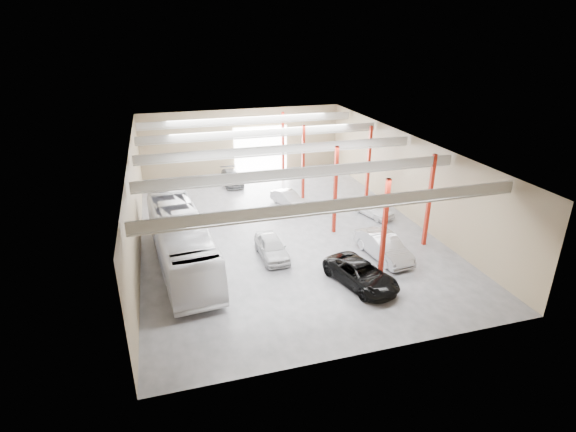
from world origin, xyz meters
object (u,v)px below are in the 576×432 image
coach_bus (181,241)px  car_right_far (373,208)px  car_row_b (288,199)px  black_sedan (361,274)px  car_row_c (232,178)px  car_right_near (384,246)px  car_row_a (272,247)px

coach_bus → car_right_far: 17.06m
car_row_b → black_sedan: bearing=-105.5°
coach_bus → car_row_c: bearing=64.1°
car_row_b → car_right_far: size_ratio=0.98×
car_row_c → car_right_near: car_right_near is taller
black_sedan → car_right_near: (3.08, 2.94, 0.10)m
black_sedan → car_row_b: size_ratio=1.33×
coach_bus → car_row_c: size_ratio=2.82×
coach_bus → black_sedan: size_ratio=2.43×
car_right_near → black_sedan: bearing=-143.0°
black_sedan → car_right_near: bearing=27.7°
car_row_b → car_right_far: bearing=-51.5°
car_row_a → car_right_near: size_ratio=0.86×
car_right_far → car_right_near: bearing=-126.3°
car_row_a → car_row_b: 10.00m
black_sedan → car_right_far: black_sedan is taller
car_row_b → car_right_near: (3.67, -11.47, 0.18)m
car_row_b → coach_bus: bearing=-157.0°
black_sedan → car_right_far: 11.69m
black_sedan → car_right_near: car_right_near is taller
car_right_far → car_row_c: bearing=115.5°
car_row_c → car_right_near: bearing=-69.2°
car_row_a → car_right_near: (7.58, -2.26, 0.09)m
car_row_b → car_right_near: car_right_near is taller
black_sedan → car_row_c: black_sedan is taller
coach_bus → car_row_b: bearing=35.7°
coach_bus → car_right_far: coach_bus is taller
coach_bus → car_row_c: coach_bus is taller
car_row_c → car_right_far: size_ratio=1.12×
coach_bus → car_row_c: 17.37m
car_row_a → car_row_b: bearing=65.9°
coach_bus → car_right_near: size_ratio=2.54×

